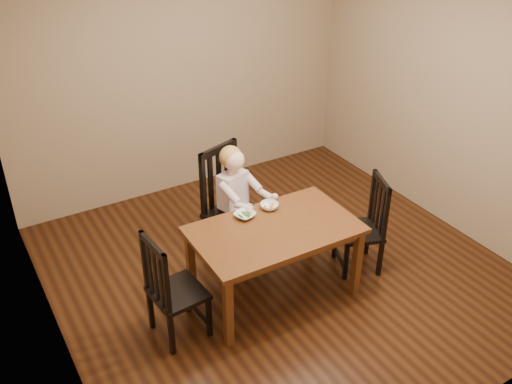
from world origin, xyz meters
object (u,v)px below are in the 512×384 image
chair_child (231,206)px  bowl_veg (269,206)px  chair_left (172,290)px  bowl_peas (245,215)px  dining_table (275,236)px  toddler (235,193)px  chair_right (364,226)px

chair_child → bowl_veg: bearing=91.7°
chair_left → bowl_peas: 0.92m
dining_table → chair_left: 0.98m
dining_table → toddler: 0.68m
dining_table → bowl_peas: size_ratio=8.11×
bowl_peas → bowl_veg: size_ratio=1.06×
chair_child → bowl_peas: (-0.10, -0.45, 0.18)m
chair_child → toddler: 0.17m
chair_left → toddler: 1.21m
chair_right → bowl_veg: chair_right is taller
toddler → bowl_veg: size_ratio=3.83×
chair_left → chair_right: 1.91m
dining_table → chair_child: (-0.03, 0.73, -0.08)m
bowl_veg → dining_table: bearing=-113.7°
chair_left → toddler: (0.95, 0.70, 0.24)m
chair_left → bowl_veg: bearing=101.1°
dining_table → chair_right: chair_right is taller
dining_table → chair_left: (-0.97, -0.02, -0.16)m
dining_table → chair_child: size_ratio=1.26×
bowl_peas → chair_left: bearing=-160.3°
dining_table → chair_child: chair_child is taller
chair_right → toddler: toddler is taller
dining_table → bowl_veg: size_ratio=8.61×
chair_right → toddler: bearing=72.4°
chair_left → bowl_veg: size_ratio=5.88×
chair_left → bowl_peas: bearing=104.9°
chair_child → bowl_peas: size_ratio=6.45×
chair_right → toddler: (-0.95, 0.76, 0.25)m
dining_table → bowl_veg: bowl_veg is taller
chair_child → chair_left: 1.20m
chair_left → dining_table: bearing=86.6°
dining_table → chair_left: size_ratio=1.46×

